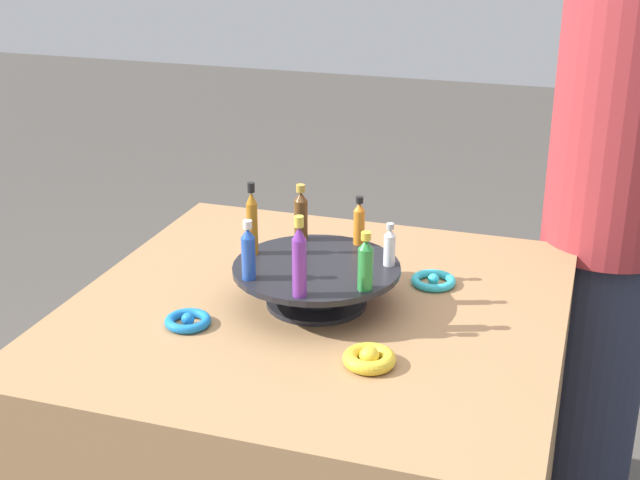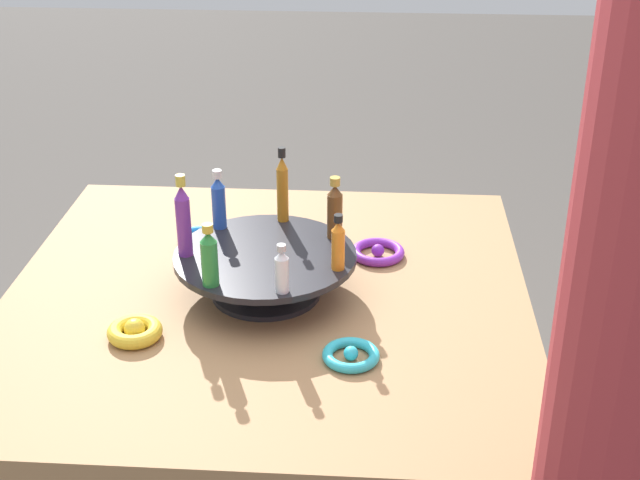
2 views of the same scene
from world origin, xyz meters
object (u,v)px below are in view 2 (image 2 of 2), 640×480
(display_stand, at_px, (266,267))
(ribbon_bow_blue, at_px, (199,237))
(bottle_brown, at_px, (335,210))
(bottle_blue, at_px, (219,201))
(bottle_clear, at_px, (282,270))
(ribbon_bow_teal, at_px, (351,355))
(ribbon_bow_gold, at_px, (135,331))
(bottle_amber, at_px, (282,187))
(bottle_orange, at_px, (338,244))
(ribbon_bow_purple, at_px, (378,252))
(bottle_green, at_px, (209,257))
(bottle_purple, at_px, (183,219))

(display_stand, bearing_deg, ribbon_bow_blue, -51.29)
(bottle_brown, height_order, bottle_blue, bottle_brown)
(bottle_clear, relative_size, ribbon_bow_teal, 0.93)
(bottle_blue, bearing_deg, bottle_brown, 172.82)
(ribbon_bow_gold, bearing_deg, bottle_brown, -143.87)
(display_stand, height_order, bottle_amber, bottle_amber)
(display_stand, bearing_deg, bottle_orange, 159.96)
(bottle_amber, distance_m, ribbon_bow_purple, 0.23)
(bottle_orange, bearing_deg, bottle_blue, -32.89)
(bottle_brown, distance_m, ribbon_bow_teal, 0.31)
(bottle_brown, distance_m, bottle_green, 0.28)
(ribbon_bow_purple, relative_size, ribbon_bow_blue, 1.21)
(bottle_amber, xyz_separation_m, bottle_blue, (0.12, 0.04, -0.02))
(bottle_purple, bearing_deg, bottle_blue, -110.04)
(bottle_amber, distance_m, bottle_blue, 0.12)
(display_stand, relative_size, bottle_purple, 2.15)
(display_stand, xyz_separation_m, bottle_clear, (-0.05, 0.13, 0.07))
(bottle_brown, xyz_separation_m, ribbon_bow_purple, (-0.08, -0.09, -0.13))
(bottle_purple, relative_size, ribbon_bow_gold, 1.65)
(display_stand, relative_size, bottle_amber, 2.20)
(bottle_green, bearing_deg, display_stand, -122.89)
(bottle_green, xyz_separation_m, ribbon_bow_gold, (0.13, 0.04, -0.12))
(ribbon_bow_purple, bearing_deg, bottle_clear, 62.03)
(bottle_orange, distance_m, ribbon_bow_blue, 0.41)
(bottle_brown, bearing_deg, bottle_orange, 95.68)
(bottle_brown, xyz_separation_m, ribbon_bow_gold, (0.32, 0.24, -0.13))
(bottle_clear, relative_size, bottle_orange, 0.84)
(ribbon_bow_purple, bearing_deg, display_stand, 38.71)
(display_stand, bearing_deg, ribbon_bow_teal, 128.71)
(bottle_green, height_order, ribbon_bow_purple, bottle_green)
(ribbon_bow_gold, bearing_deg, display_stand, -141.29)
(ribbon_bow_blue, bearing_deg, display_stand, 128.71)
(ribbon_bow_blue, bearing_deg, bottle_amber, 160.99)
(display_stand, height_order, bottle_brown, bottle_brown)
(bottle_purple, xyz_separation_m, ribbon_bow_gold, (0.06, 0.15, -0.14))
(bottle_blue, height_order, ribbon_bow_purple, bottle_blue)
(bottle_purple, height_order, ribbon_bow_gold, bottle_purple)
(display_stand, relative_size, ribbon_bow_purple, 3.11)
(ribbon_bow_teal, distance_m, ribbon_bow_blue, 0.52)
(bottle_amber, height_order, ribbon_bow_teal, bottle_amber)
(bottle_amber, bearing_deg, display_stand, 82.82)
(bottle_purple, bearing_deg, bottle_green, 121.39)
(ribbon_bow_blue, bearing_deg, ribbon_bow_teal, 128.71)
(display_stand, xyz_separation_m, ribbon_bow_blue, (0.16, -0.20, -0.05))
(bottle_purple, bearing_deg, ribbon_bow_teal, 148.13)
(bottle_orange, xyz_separation_m, bottle_green, (0.21, 0.07, 0.00))
(bottle_blue, bearing_deg, bottle_amber, -161.47)
(bottle_blue, distance_m, ribbon_bow_gold, 0.31)
(bottle_clear, bearing_deg, ribbon_bow_blue, -58.38)
(ribbon_bow_gold, height_order, ribbon_bow_teal, ribbon_bow_gold)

